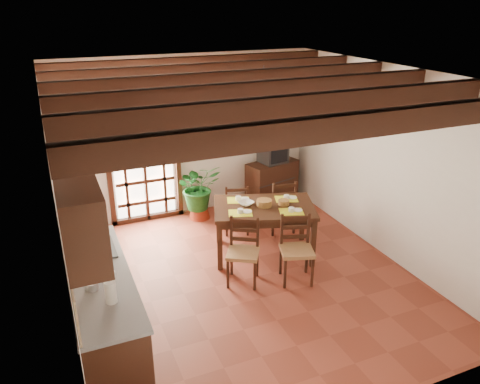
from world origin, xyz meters
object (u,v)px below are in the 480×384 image
kitchen_counter (103,309)px  dining_table (264,212)px  crt_tv (273,152)px  potted_plant (199,188)px  chair_near_left (243,263)px  chair_far_left (236,217)px  sideboard (272,183)px  pendant_lamp (263,119)px  chair_far_right (280,215)px  chair_near_right (296,261)px

kitchen_counter → dining_table: kitchen_counter is taller
crt_tv → potted_plant: 1.54m
dining_table → chair_near_left: bearing=-115.9°
chair_far_left → sideboard: 1.37m
chair_far_left → pendant_lamp: size_ratio=1.03×
kitchen_counter → sideboard: 4.49m
chair_far_left → sideboard: (1.08, 0.84, 0.14)m
chair_near_left → chair_far_right: chair_far_right is taller
chair_far_right → sideboard: size_ratio=0.96×
potted_plant → pendant_lamp: bearing=-71.5°
chair_near_right → sideboard: (0.88, 2.50, 0.12)m
chair_far_left → pendant_lamp: 1.95m
chair_far_right → crt_tv: crt_tv is taller
chair_near_left → pendant_lamp: 2.01m
chair_far_right → sideboard: bearing=-101.0°
chair_near_left → crt_tv: 2.84m
chair_far_left → sideboard: bearing=-123.9°
dining_table → chair_far_left: 0.93m
chair_far_left → dining_table: bearing=114.8°
chair_far_right → chair_far_left: bearing=-10.9°
dining_table → chair_far_right: bearing=63.8°
sideboard → pendant_lamp: bearing=-136.6°
sideboard → pendant_lamp: 2.49m
kitchen_counter → dining_table: 2.77m
chair_near_left → pendant_lamp: size_ratio=1.08×
chair_far_left → chair_far_right: 0.73m
chair_near_left → chair_far_left: 1.50m
chair_far_left → chair_near_left: bearing=88.9°
kitchen_counter → pendant_lamp: bearing=26.6°
kitchen_counter → chair_far_left: (2.41, 1.98, -0.20)m
sideboard → chair_far_left: bearing=-156.6°
chair_far_right → potted_plant: (-1.09, 1.00, 0.28)m
potted_plant → kitchen_counter: bearing=-126.3°
kitchen_counter → dining_table: bearing=24.7°
kitchen_counter → crt_tv: size_ratio=4.44×
chair_far_left → crt_tv: bearing=-124.1°
kitchen_counter → chair_far_right: kitchen_counter is taller
kitchen_counter → potted_plant: potted_plant is taller
dining_table → pendant_lamp: pendant_lamp is taller
dining_table → sideboard: 1.96m
chair_near_left → chair_far_left: chair_near_left is taller
chair_near_left → potted_plant: potted_plant is taller
dining_table → chair_near_right: 0.92m
chair_near_left → crt_tv: crt_tv is taller
chair_near_right → chair_far_left: chair_near_right is taller
dining_table → crt_tv: (0.98, 1.66, 0.32)m
dining_table → pendant_lamp: 1.39m
potted_plant → pendant_lamp: 2.17m
potted_plant → pendant_lamp: (0.50, -1.48, 1.51)m
chair_far_right → pendant_lamp: pendant_lamp is taller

